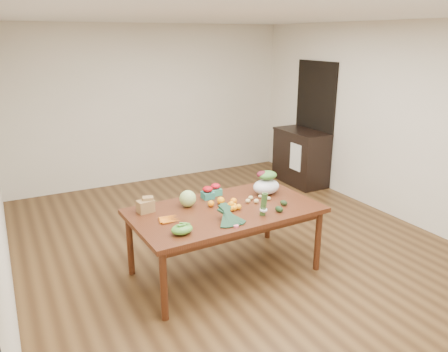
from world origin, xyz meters
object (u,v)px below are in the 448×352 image
kale_bunch (231,216)px  dining_table (225,241)px  asparagus_bundle (264,204)px  cabbage (188,199)px  mandarin_cluster (231,205)px  cabinet (301,157)px  paper_bag (145,205)px  salad_bag (266,184)px

kale_bunch → dining_table: bearing=68.3°
dining_table → asparagus_bundle: 0.66m
cabbage → asparagus_bundle: bearing=-45.5°
cabbage → mandarin_cluster: size_ratio=1.00×
cabinet → mandarin_cluster: size_ratio=5.67×
dining_table → paper_bag: (-0.77, 0.30, 0.45)m
cabinet → kale_bunch: bearing=-138.1°
dining_table → mandarin_cluster: bearing=-56.0°
cabbage → mandarin_cluster: bearing=-39.1°
mandarin_cluster → salad_bag: size_ratio=0.56×
dining_table → paper_bag: size_ratio=9.06×
cabbage → kale_bunch: bearing=-72.3°
salad_bag → asparagus_bundle: bearing=-125.5°
kale_bunch → salad_bag: salad_bag is taller
cabbage → kale_bunch: 0.64m
cabbage → asparagus_bundle: asparagus_bundle is taller
dining_table → salad_bag: salad_bag is taller
dining_table → asparagus_bundle: bearing=-56.1°
cabinet → salad_bag: (-1.99, -1.93, 0.40)m
salad_bag → mandarin_cluster: bearing=-158.3°
cabinet → mandarin_cluster: 3.38m
asparagus_bundle → cabbage: bearing=132.3°
paper_bag → kale_bunch: 0.93m
cabbage → asparagus_bundle: size_ratio=0.72×
dining_table → asparagus_bundle: (0.26, -0.35, 0.50)m
cabinet → cabbage: 3.50m
dining_table → mandarin_cluster: mandarin_cluster is taller
dining_table → mandarin_cluster: size_ratio=11.00×
cabbage → salad_bag: bearing=-3.9°
cabinet → paper_bag: size_ratio=4.67×
cabinet → kale_bunch: cabinet is taller
dining_table → cabinet: bearing=36.5°
mandarin_cluster → asparagus_bundle: (0.21, -0.29, 0.08)m
asparagus_bundle → salad_bag: 0.64m
cabinet → dining_table: bearing=-141.2°
cabbage → asparagus_bundle: 0.83m
cabinet → cabbage: size_ratio=5.66×
cabbage → salad_bag: salad_bag is taller
salad_bag → paper_bag: bearing=174.8°
salad_bag → cabinet: bearing=44.2°
dining_table → cabbage: 0.61m
cabinet → kale_bunch: 3.71m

